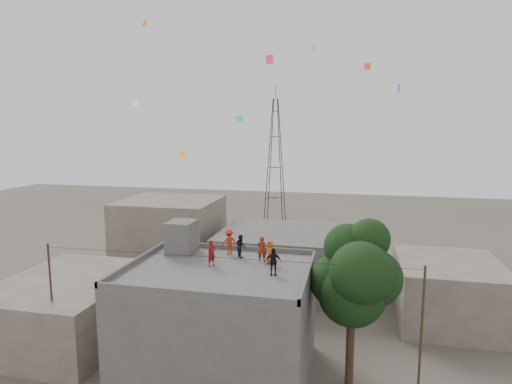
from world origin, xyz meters
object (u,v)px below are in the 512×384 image
Objects in this scene: person_red_adult at (262,249)px; person_dark_adult at (273,262)px; stair_head_box at (182,237)px; transmission_tower at (275,161)px; tree at (356,276)px.

person_red_adult reaches higher than person_dark_adult.
stair_head_box is at bearing -14.62° from person_red_adult.
person_red_adult is (6.05, -38.15, -2.21)m from transmission_tower.
person_dark_adult is (-4.27, -0.80, 0.73)m from tree.
stair_head_box is 0.22× the size of tree.
transmission_tower is 40.88m from person_dark_adult.
person_red_adult is at bearing -8.13° from stair_head_box.
transmission_tower is 13.60× the size of person_dark_adult.
transmission_tower reaches higher than stair_head_box.
stair_head_box is 37.46m from transmission_tower.
stair_head_box is 1.36× the size of person_dark_adult.
person_red_adult is at bearing -80.99° from transmission_tower.
transmission_tower reaches higher than person_dark_adult.
transmission_tower is 38.69m from person_red_adult.
stair_head_box is at bearing 146.53° from person_dark_adult.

